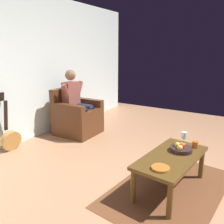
{
  "coord_description": "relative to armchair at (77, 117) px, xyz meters",
  "views": [
    {
      "loc": [
        2.66,
        0.67,
        1.63
      ],
      "look_at": [
        -0.46,
        -1.32,
        0.67
      ],
      "focal_mm": 37.43,
      "sensor_mm": 36.0,
      "label": 1
    }
  ],
  "objects": [
    {
      "name": "ground_plane",
      "position": [
        0.79,
        2.37,
        -0.34
      ],
      "size": [
        7.52,
        7.52,
        0.0
      ],
      "primitive_type": "plane",
      "color": "#A67553"
    },
    {
      "name": "wall_back",
      "position": [
        0.79,
        -0.59,
        1.0
      ],
      "size": [
        6.67,
        0.06,
        2.68
      ],
      "primitive_type": "cube",
      "color": "silver",
      "rests_on": "ground"
    },
    {
      "name": "rug",
      "position": [
        0.94,
        2.27,
        -0.33
      ],
      "size": [
        1.88,
        1.28,
        0.01
      ],
      "primitive_type": "cube",
      "rotation": [
        0.0,
        0.0,
        -0.09
      ],
      "color": "brown",
      "rests_on": "ground"
    },
    {
      "name": "armchair",
      "position": [
        0.0,
        0.0,
        0.0
      ],
      "size": [
        0.78,
        0.79,
        0.92
      ],
      "rotation": [
        0.0,
        0.0,
        0.04
      ],
      "color": "#4E2A16",
      "rests_on": "ground"
    },
    {
      "name": "person_seated",
      "position": [
        -0.0,
        0.0,
        0.36
      ],
      "size": [
        0.62,
        0.59,
        1.28
      ],
      "rotation": [
        0.0,
        0.0,
        0.04
      ],
      "color": "brown",
      "rests_on": "ground"
    },
    {
      "name": "coffee_table",
      "position": [
        0.94,
        2.27,
        0.04
      ],
      "size": [
        1.13,
        0.62,
        0.44
      ],
      "rotation": [
        0.0,
        0.0,
        -0.09
      ],
      "color": "#513716",
      "rests_on": "ground"
    },
    {
      "name": "guitar",
      "position": [
        1.25,
        -0.39,
        -0.12
      ],
      "size": [
        0.34,
        0.22,
        0.99
      ],
      "color": "#AD793A",
      "rests_on": "ground"
    },
    {
      "name": "wine_glass_near",
      "position": [
        0.52,
        2.29,
        0.22
      ],
      "size": [
        0.08,
        0.08,
        0.18
      ],
      "color": "silver",
      "rests_on": "coffee_table"
    },
    {
      "name": "fruit_bowl",
      "position": [
        0.75,
        2.32,
        0.14
      ],
      "size": [
        0.27,
        0.27,
        0.11
      ],
      "color": "#301F1F",
      "rests_on": "coffee_table"
    },
    {
      "name": "decorative_dish",
      "position": [
        1.31,
        2.28,
        0.11
      ],
      "size": [
        0.19,
        0.19,
        0.02
      ],
      "primitive_type": "cylinder",
      "color": "#A96224",
      "rests_on": "coffee_table"
    },
    {
      "name": "candle_jar",
      "position": [
        0.54,
        2.45,
        0.14
      ],
      "size": [
        0.08,
        0.08,
        0.08
      ],
      "primitive_type": "cylinder",
      "color": "#B14F1A",
      "rests_on": "coffee_table"
    }
  ]
}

